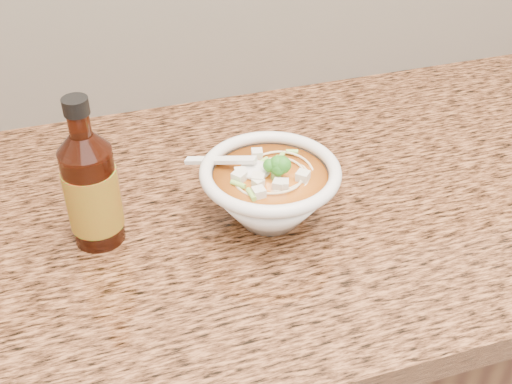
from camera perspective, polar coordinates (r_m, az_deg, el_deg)
name	(u,v)px	position (r m, az deg, el deg)	size (l,w,h in m)	color
cabinet	(332,373)	(1.31, 6.79, -15.69)	(4.00, 0.65, 0.86)	black
counter_slab	(353,188)	(1.00, 8.62, 0.33)	(4.00, 0.68, 0.04)	#935B35
soup_bowl	(270,192)	(0.87, 1.25, 0.01)	(0.20, 0.19, 0.11)	white
hot_sauce_bottle	(92,190)	(0.84, -14.40, 0.18)	(0.08, 0.08, 0.21)	#3B1208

